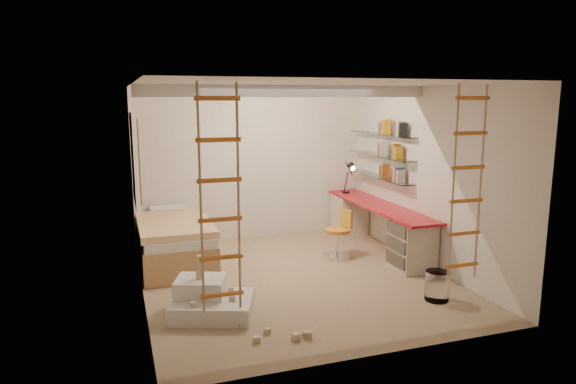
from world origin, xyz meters
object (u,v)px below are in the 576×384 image
object	(u,v)px
play_platform	(209,301)
desk	(377,225)
swivel_chair	(338,240)
bed	(174,241)

from	to	relation	value
play_platform	desk	bearing A→B (deg)	28.47
swivel_chair	desk	bearing A→B (deg)	14.47
bed	desk	bearing A→B (deg)	-6.49
bed	play_platform	size ratio (longest dim) A/B	1.85
desk	play_platform	bearing A→B (deg)	-151.53
desk	play_platform	world-z (taller)	desk
desk	play_platform	distance (m)	3.46
swivel_chair	bed	bearing A→B (deg)	166.88
bed	swivel_chair	world-z (taller)	swivel_chair
swivel_chair	play_platform	size ratio (longest dim) A/B	0.69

